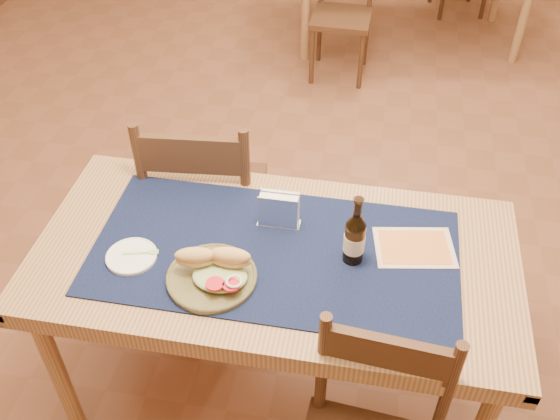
% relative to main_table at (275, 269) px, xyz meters
% --- Properties ---
extents(main_table, '(1.60, 0.80, 0.75)m').
position_rel_main_table_xyz_m(main_table, '(0.00, 0.00, 0.00)').
color(main_table, tan).
rests_on(main_table, ground).
extents(placemat, '(1.20, 0.60, 0.01)m').
position_rel_main_table_xyz_m(placemat, '(0.00, 0.00, 0.09)').
color(placemat, '#101E3D').
rests_on(placemat, main_table).
extents(baseboard, '(6.00, 7.00, 0.10)m').
position_rel_main_table_xyz_m(baseboard, '(0.00, 0.80, -0.62)').
color(baseboard, '#4F301C').
rests_on(baseboard, ground).
extents(chair_main_far, '(0.50, 0.50, 0.99)m').
position_rel_main_table_xyz_m(chair_main_far, '(-0.38, 0.48, -0.15)').
color(chair_main_far, '#4F301C').
rests_on(chair_main_far, ground).
extents(chair_back_near, '(0.39, 0.39, 0.84)m').
position_rel_main_table_xyz_m(chair_back_near, '(-0.02, 2.57, -0.23)').
color(chair_back_near, '#4F301C').
rests_on(chair_back_near, ground).
extents(sandwich_plate, '(0.29, 0.29, 0.11)m').
position_rel_main_table_xyz_m(sandwich_plate, '(-0.16, -0.15, 0.12)').
color(sandwich_plate, brown).
rests_on(sandwich_plate, placemat).
extents(side_plate, '(0.17, 0.17, 0.01)m').
position_rel_main_table_xyz_m(side_plate, '(-0.45, -0.11, 0.10)').
color(side_plate, white).
rests_on(side_plate, placemat).
extents(fork, '(0.12, 0.04, 0.00)m').
position_rel_main_table_xyz_m(fork, '(-0.42, -0.09, 0.10)').
color(fork, '#93DF7A').
rests_on(fork, side_plate).
extents(beer_bottle, '(0.07, 0.07, 0.26)m').
position_rel_main_table_xyz_m(beer_bottle, '(0.26, 0.01, 0.18)').
color(beer_bottle, '#492B0D').
rests_on(beer_bottle, placemat).
extents(napkin_holder, '(0.15, 0.05, 0.13)m').
position_rel_main_table_xyz_m(napkin_holder, '(-0.01, 0.13, 0.15)').
color(napkin_holder, white).
rests_on(napkin_holder, placemat).
extents(menu_card, '(0.29, 0.23, 0.01)m').
position_rel_main_table_xyz_m(menu_card, '(0.45, 0.10, 0.09)').
color(menu_card, beige).
rests_on(menu_card, placemat).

